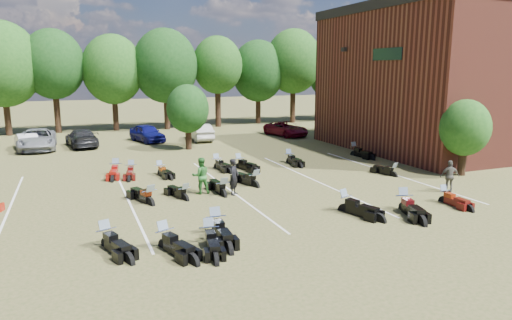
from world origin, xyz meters
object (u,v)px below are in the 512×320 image
motorcycle_3 (209,244)px  motorcycle_14 (132,175)px  person_grey (450,176)px  person_green (201,176)px  motorcycle_0 (107,247)px  person_black (234,177)px  car_4 (147,133)px

motorcycle_3 → motorcycle_14: motorcycle_3 is taller
motorcycle_14 → person_grey: bearing=-23.3°
person_grey → motorcycle_3: size_ratio=0.71×
person_green → motorcycle_0: 7.40m
person_black → person_grey: (10.05, -3.58, -0.09)m
car_4 → motorcycle_3: (-1.69, -24.25, -0.73)m
car_4 → person_grey: bearing=-78.7°
person_green → motorcycle_3: bearing=79.8°
car_4 → motorcycle_14: size_ratio=1.98×
person_green → motorcycle_0: bearing=51.4°
motorcycle_0 → person_black: bearing=18.0°
person_green → motorcycle_3: (-1.51, -6.54, -0.90)m
person_black → motorcycle_0: size_ratio=0.76×
motorcycle_14 → person_green: bearing=-52.4°
person_black → motorcycle_3: bearing=-166.3°
motorcycle_3 → person_green: bearing=85.9°
car_4 → motorcycle_0: 23.77m
person_grey → car_4: bearing=-41.8°
person_grey → motorcycle_0: (-16.34, -1.12, -0.80)m
motorcycle_14 → motorcycle_0: bearing=-89.8°
person_black → person_grey: 10.67m
motorcycle_0 → motorcycle_14: bearing=60.0°
person_grey → person_green: bearing=0.2°
person_grey → person_black: bearing=1.5°
person_green → person_grey: person_green is taller
car_4 → person_green: 17.71m
car_4 → person_black: bearing=-101.9°
person_black → motorcycle_14: (-4.11, 6.25, -0.89)m
motorcycle_0 → motorcycle_14: motorcycle_0 is taller
person_green → motorcycle_0: size_ratio=0.77×
person_green → motorcycle_14: person_green is taller
car_4 → motorcycle_14: (-2.84, -12.27, -0.73)m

